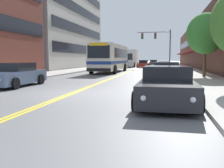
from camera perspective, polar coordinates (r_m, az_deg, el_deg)
The scene contains 18 objects.
ground_plane at distance 48.23m, azimuth 6.64°, elevation 3.87°, with size 240.00×240.00×0.00m, color slate.
sidewalk_left at distance 49.40m, azimuth -1.82°, elevation 4.03°, with size 3.56×106.00×0.13m.
sidewalk_right at distance 48.14m, azimuth 15.32°, elevation 3.78°, with size 3.56×106.00×0.13m.
centre_line at distance 48.23m, azimuth 6.64°, elevation 3.88°, with size 0.34×106.00×0.01m.
storefront_row_right at distance 48.92m, azimuth 22.55°, elevation 8.20°, with size 9.10×68.00×8.03m.
city_bus at distance 30.10m, azimuth -0.31°, elevation 6.20°, with size 2.85×11.36×3.22m.
car_beige_parked_left_near at distance 41.96m, azimuth -0.22°, elevation 4.45°, with size 2.13×4.81×1.30m.
car_slate_blue_parked_left_far at distance 15.89m, azimuth -21.34°, elevation 1.86°, with size 2.11×4.69×1.39m.
car_charcoal_parked_right_foreground at distance 9.22m, azimuth 12.38°, elevation -0.58°, with size 2.14×4.73×1.37m.
car_white_parked_right_mid at distance 18.28m, azimuth 12.30°, elevation 2.59°, with size 2.18×4.93×1.39m.
car_black_parked_right_far at distance 35.30m, azimuth 11.78°, elevation 4.02°, with size 2.09×4.47×1.25m.
car_red_moving_lead at distance 46.03m, azimuth 7.14°, elevation 4.53°, with size 2.06×4.40×1.34m.
car_dark_grey_moving_second at distance 58.96m, azimuth 9.52°, elevation 4.79°, with size 2.13×4.69×1.31m.
box_truck at distance 48.89m, azimuth 4.06°, elevation 5.93°, with size 2.74×7.37×3.35m.
traffic_signal_mast at distance 41.64m, azimuth 10.62°, elevation 9.60°, with size 5.35×0.38×6.24m.
street_lamp_left_near at distance 21.32m, azimuth -14.45°, elevation 13.66°, with size 2.28×0.28×7.72m.
street_tree_right_mid at distance 22.53m, azimuth 20.58°, elevation 10.71°, with size 3.10×3.10×5.28m.
fire_hydrant at distance 25.03m, azimuth 15.62°, elevation 3.07°, with size 0.33×0.25×0.79m.
Camera 1 is at (4.21, -11.01, 1.65)m, focal length 40.00 mm.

